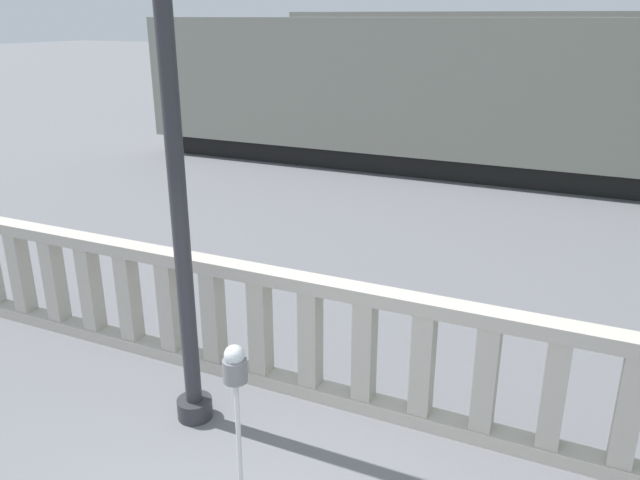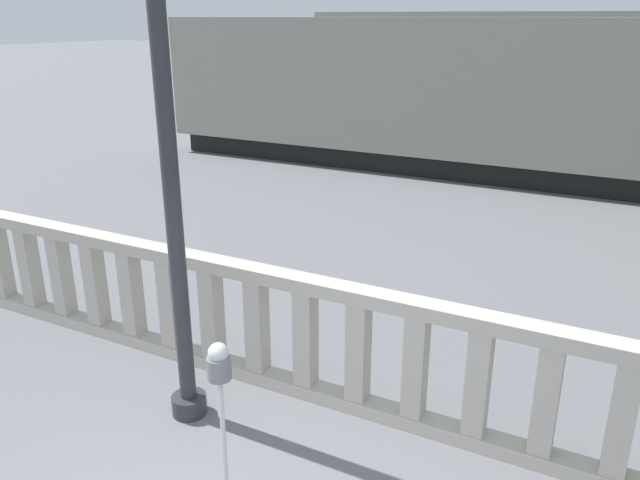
{
  "view_description": "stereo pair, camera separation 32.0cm",
  "coord_description": "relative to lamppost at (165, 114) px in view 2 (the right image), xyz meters",
  "views": [
    {
      "loc": [
        1.88,
        -2.36,
        3.78
      ],
      "look_at": [
        -0.95,
        3.74,
        1.36
      ],
      "focal_mm": 35.0,
      "sensor_mm": 36.0,
      "label": 1
    },
    {
      "loc": [
        2.16,
        -2.22,
        3.78
      ],
      "look_at": [
        -0.95,
        3.74,
        1.36
      ],
      "focal_mm": 35.0,
      "sensor_mm": 36.0,
      "label": 2
    }
  ],
  "objects": [
    {
      "name": "balustrade",
      "position": [
        1.47,
        0.84,
        -2.32
      ],
      "size": [
        15.12,
        0.24,
        1.35
      ],
      "color": "#BCB5A8",
      "rests_on": "ground"
    },
    {
      "name": "parking_meter",
      "position": [
        1.06,
        -0.83,
        -1.79
      ],
      "size": [
        0.19,
        0.19,
        1.48
      ],
      "color": "silver",
      "rests_on": "ground"
    },
    {
      "name": "lamppost",
      "position": [
        0.0,
        0.0,
        0.0
      ],
      "size": [
        0.35,
        0.35,
        5.63
      ],
      "color": "#2D2D33",
      "rests_on": "ground"
    },
    {
      "name": "train_far",
      "position": [
        2.48,
        26.73,
        -0.92
      ],
      "size": [
        28.69,
        2.76,
        4.58
      ],
      "color": "black",
      "rests_on": "ground"
    }
  ]
}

